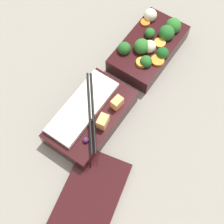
# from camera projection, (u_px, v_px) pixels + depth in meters

# --- Properties ---
(ground_plane) EXTENTS (3.00, 3.00, 0.00)m
(ground_plane) POSITION_uv_depth(u_px,v_px,m) (118.00, 87.00, 0.79)
(ground_plane) COLOR gray
(bento_tray_vegetable) EXTENTS (0.22, 0.13, 0.08)m
(bento_tray_vegetable) POSITION_uv_depth(u_px,v_px,m) (150.00, 46.00, 0.81)
(bento_tray_vegetable) COLOR black
(bento_tray_vegetable) RESTS_ON ground_plane
(bento_tray_rice) EXTENTS (0.22, 0.14, 0.07)m
(bento_tray_rice) POSITION_uv_depth(u_px,v_px,m) (92.00, 117.00, 0.72)
(bento_tray_rice) COLOR black
(bento_tray_rice) RESTS_ON ground_plane
(bento_lid) EXTENTS (0.23, 0.16, 0.01)m
(bento_lid) POSITION_uv_depth(u_px,v_px,m) (88.00, 201.00, 0.66)
(bento_lid) COLOR black
(bento_lid) RESTS_ON ground_plane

